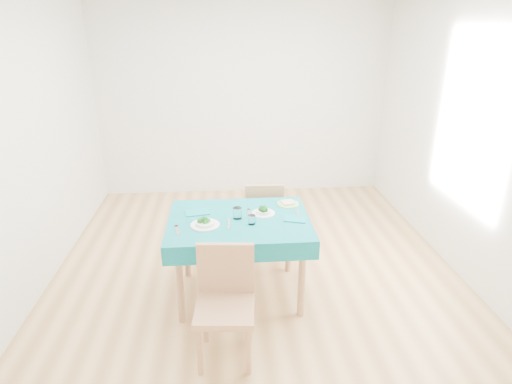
{
  "coord_description": "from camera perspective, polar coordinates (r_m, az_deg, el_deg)",
  "views": [
    {
      "loc": [
        -0.3,
        -3.71,
        2.32
      ],
      "look_at": [
        0.0,
        0.0,
        0.85
      ],
      "focal_mm": 30.0,
      "sensor_mm": 36.0,
      "label": 1
    }
  ],
  "objects": [
    {
      "name": "napkin_far",
      "position": [
        3.67,
        5.27,
        -3.62
      ],
      "size": [
        0.21,
        0.18,
        0.01
      ],
      "primitive_type": "cube",
      "rotation": [
        0.0,
        0.0,
        -0.29
      ],
      "color": "#0E6F77",
      "rests_on": "table"
    },
    {
      "name": "side_plate",
      "position": [
        3.98,
        4.27,
        -1.58
      ],
      "size": [
        0.2,
        0.2,
        0.01
      ],
      "primitive_type": "cylinder",
      "color": "#92C560",
      "rests_on": "table"
    },
    {
      "name": "bread_slice",
      "position": [
        3.97,
        4.28,
        -1.4
      ],
      "size": [
        0.13,
        0.13,
        0.02
      ],
      "primitive_type": "cube",
      "rotation": [
        0.0,
        0.0,
        0.21
      ],
      "color": "beige",
      "rests_on": "side_plate"
    },
    {
      "name": "fork_far",
      "position": [
        3.78,
        -0.92,
        -2.82
      ],
      "size": [
        0.03,
        0.18,
        0.0
      ],
      "primitive_type": "cube",
      "rotation": [
        0.0,
        0.0,
        0.01
      ],
      "color": "silver",
      "rests_on": "table"
    },
    {
      "name": "bowl_near",
      "position": [
        3.57,
        -6.82,
        -3.94
      ],
      "size": [
        0.24,
        0.24,
        0.07
      ],
      "primitive_type": null,
      "color": "white",
      "rests_on": "table"
    },
    {
      "name": "fork_near",
      "position": [
        3.54,
        -10.43,
        -5.04
      ],
      "size": [
        0.06,
        0.19,
        0.0
      ],
      "primitive_type": "cube",
      "rotation": [
        0.0,
        0.0,
        0.2
      ],
      "color": "silver",
      "rests_on": "table"
    },
    {
      "name": "napkin_near",
      "position": [
        3.82,
        -7.85,
        -2.71
      ],
      "size": [
        0.23,
        0.18,
        0.01
      ],
      "primitive_type": "cube",
      "rotation": [
        0.0,
        0.0,
        0.18
      ],
      "color": "#0E6F77",
      "rests_on": "table"
    },
    {
      "name": "table",
      "position": [
        3.85,
        -2.21,
        -8.72
      ],
      "size": [
        1.2,
        0.92,
        0.76
      ],
      "primitive_type": "cube",
      "color": "#09636C",
      "rests_on": "ground"
    },
    {
      "name": "chair_far",
      "position": [
        4.48,
        0.97,
        -2.75
      ],
      "size": [
        0.4,
        0.43,
        0.96
      ],
      "primitive_type": "cube",
      "rotation": [
        0.0,
        0.0,
        3.11
      ],
      "color": "#9C6E49",
      "rests_on": "ground"
    },
    {
      "name": "bowl_far",
      "position": [
        3.76,
        0.98,
        -2.51
      ],
      "size": [
        0.2,
        0.2,
        0.06
      ],
      "primitive_type": null,
      "color": "white",
      "rests_on": "table"
    },
    {
      "name": "knife_far",
      "position": [
        3.81,
        5.57,
        -2.76
      ],
      "size": [
        0.02,
        0.22,
        0.0
      ],
      "primitive_type": "cube",
      "rotation": [
        0.0,
        0.0,
        0.03
      ],
      "color": "silver",
      "rests_on": "table"
    },
    {
      "name": "knife_near",
      "position": [
        3.59,
        -3.64,
        -4.27
      ],
      "size": [
        0.03,
        0.2,
        0.0
      ],
      "primitive_type": "cube",
      "rotation": [
        0.0,
        0.0,
        -0.06
      ],
      "color": "silver",
      "rests_on": "table"
    },
    {
      "name": "room_shell",
      "position": [
        3.85,
        -0.0,
        6.91
      ],
      "size": [
        4.02,
        4.52,
        2.73
      ],
      "color": "#AA7B46",
      "rests_on": "ground"
    },
    {
      "name": "tumbler_center",
      "position": [
        3.67,
        -2.5,
        -2.82
      ],
      "size": [
        0.08,
        0.08,
        0.1
      ],
      "primitive_type": "cylinder",
      "color": "white",
      "rests_on": "table"
    },
    {
      "name": "tumbler_side",
      "position": [
        3.57,
        -0.57,
        -3.71
      ],
      "size": [
        0.06,
        0.06,
        0.08
      ],
      "primitive_type": "cylinder",
      "color": "white",
      "rests_on": "table"
    },
    {
      "name": "chair_near",
      "position": [
        3.11,
        -4.24,
        -13.88
      ],
      "size": [
        0.46,
        0.49,
        1.05
      ],
      "primitive_type": "cube",
      "rotation": [
        0.0,
        0.0,
        -0.08
      ],
      "color": "#9C6E49",
      "rests_on": "ground"
    }
  ]
}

